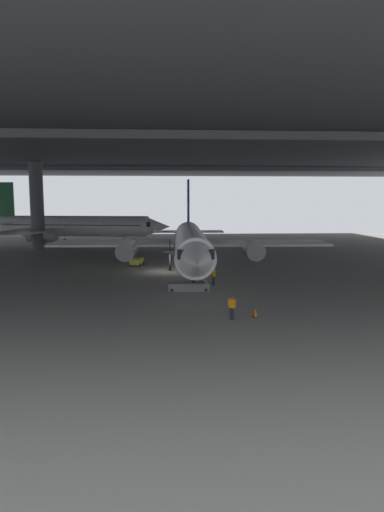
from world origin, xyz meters
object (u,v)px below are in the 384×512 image
at_px(airplane_main, 191,243).
at_px(crew_worker_near_nose, 232,306).
at_px(airplane_distant, 70,226).
at_px(baggage_tug, 137,261).
at_px(crew_worker_by_stairs, 213,275).
at_px(traffic_cone_orange, 255,313).
at_px(boarding_stairs, 188,282).

xyz_separation_m(airplane_main, crew_worker_near_nose, (1.64, -19.23, -2.34)).
relative_size(airplane_main, crew_worker_near_nose, 20.13).
bearing_deg(airplane_distant, baggage_tug, -62.36).
relative_size(crew_worker_by_stairs, airplane_distant, 0.05).
bearing_deg(baggage_tug, crew_worker_by_stairs, -58.71).
bearing_deg(crew_worker_near_nose, crew_worker_by_stairs, 89.66).
height_order(crew_worker_near_nose, crew_worker_by_stairs, crew_worker_by_stairs).
distance_m(crew_worker_near_nose, crew_worker_by_stairs, 12.16).
distance_m(traffic_cone_orange, baggage_tug, 26.29).
height_order(boarding_stairs, traffic_cone_orange, boarding_stairs).
relative_size(crew_worker_near_nose, crew_worker_by_stairs, 0.97).
distance_m(boarding_stairs, crew_worker_by_stairs, 3.28).
bearing_deg(airplane_main, boarding_stairs, -94.78).
bearing_deg(airplane_distant, crew_worker_by_stairs, -61.08).
distance_m(airplane_main, crew_worker_near_nose, 19.44).
distance_m(airplane_main, boarding_stairs, 9.59).
relative_size(airplane_main, baggage_tug, 13.67).
bearing_deg(traffic_cone_orange, baggage_tug, 111.30).
height_order(crew_worker_by_stairs, airplane_distant, airplane_distant).
relative_size(traffic_cone_orange, baggage_tug, 0.25).
relative_size(airplane_main, traffic_cone_orange, 55.11).
bearing_deg(baggage_tug, traffic_cone_orange, -68.70).
xyz_separation_m(boarding_stairs, airplane_distant, (-18.56, 40.21, 2.65)).
bearing_deg(crew_worker_near_nose, baggage_tug, 107.30).
relative_size(airplane_main, airplane_distant, 0.95).
bearing_deg(traffic_cone_orange, crew_worker_by_stairs, 98.12).
distance_m(crew_worker_by_stairs, airplane_distant, 43.58).
relative_size(boarding_stairs, crew_worker_near_nose, 2.72).
bearing_deg(traffic_cone_orange, crew_worker_near_nose, -158.24).
height_order(airplane_main, baggage_tug, airplane_main).
bearing_deg(boarding_stairs, traffic_cone_orange, -66.23).
xyz_separation_m(airplane_main, crew_worker_by_stairs, (1.71, -7.08, -2.31)).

